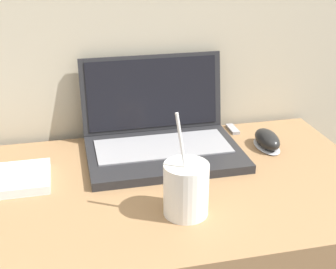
# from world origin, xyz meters

# --- Properties ---
(laptop) EXTENTS (0.36, 0.29, 0.21)m
(laptop) POSITION_xyz_m (0.08, 0.44, 0.77)
(laptop) COLOR #232326
(laptop) RESTS_ON desk
(drink_cup) EXTENTS (0.09, 0.09, 0.21)m
(drink_cup) POSITION_xyz_m (0.07, 0.15, 0.78)
(drink_cup) COLOR white
(drink_cup) RESTS_ON desk
(computer_mouse) EXTENTS (0.06, 0.10, 0.04)m
(computer_mouse) POSITION_xyz_m (0.34, 0.39, 0.74)
(computer_mouse) COLOR #B2B2B7
(computer_mouse) RESTS_ON desk
(usb_stick) EXTENTS (0.02, 0.06, 0.01)m
(usb_stick) POSITION_xyz_m (0.29, 0.51, 0.73)
(usb_stick) COLOR #99999E
(usb_stick) RESTS_ON desk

